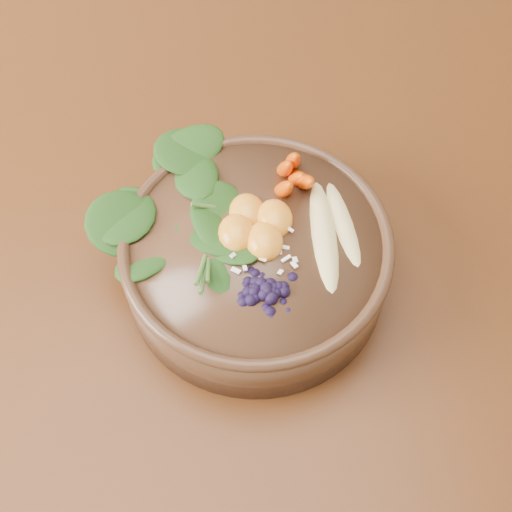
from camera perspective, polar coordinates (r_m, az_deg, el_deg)
The scene contains 9 objects.
ground at distance 1.61m, azimuth -9.32°, elevation -10.81°, with size 4.00×4.00×0.00m, color #381E0F.
dining_table at distance 1.03m, azimuth -14.37°, elevation 2.18°, with size 1.60×0.90×0.75m.
stoneware_bowl at distance 0.82m, azimuth 0.00°, elevation -0.36°, with size 0.30×0.30×0.08m, color #4E311E.
kale_heap at distance 0.80m, azimuth -3.98°, elevation 5.47°, with size 0.20×0.18×0.05m, color #244A18, non-canonical shape.
carrot_cluster at distance 0.80m, azimuth 3.12°, elevation 8.12°, with size 0.06×0.06×0.08m, color #D94302, non-canonical shape.
banana_halves at distance 0.78m, azimuth 6.32°, elevation 2.72°, with size 0.06×0.17×0.03m.
mandarin_cluster at distance 0.78m, azimuth -0.03°, elevation 3.02°, with size 0.09×0.10×0.03m, color orange, non-canonical shape.
blueberry_pile at distance 0.73m, azimuth 0.90°, elevation -2.03°, with size 0.14×0.11×0.04m, color black, non-canonical shape.
coconut_flakes at distance 0.77m, azimuth 0.36°, elevation 0.05°, with size 0.10×0.07×0.01m, color white, non-canonical shape.
Camera 1 is at (0.21, -0.57, 1.49)m, focal length 50.00 mm.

